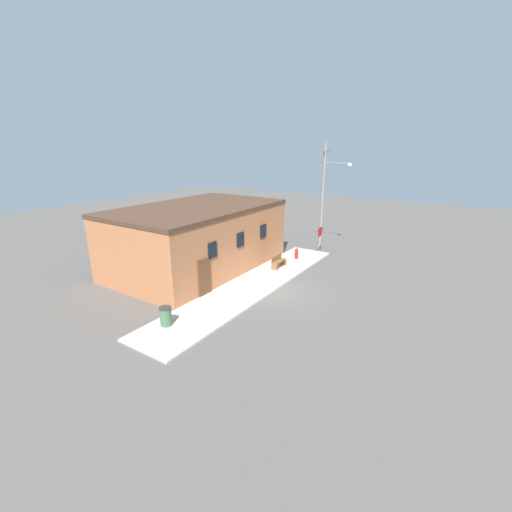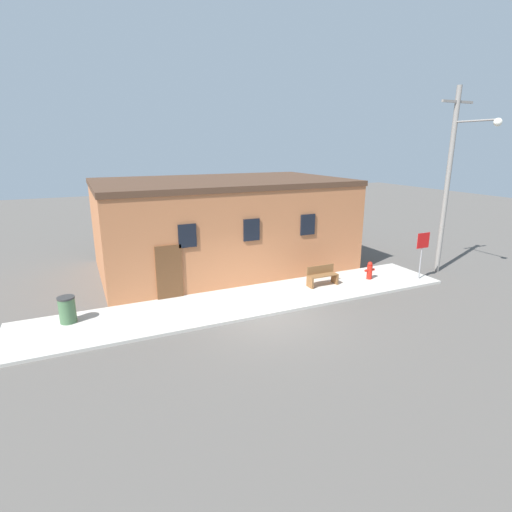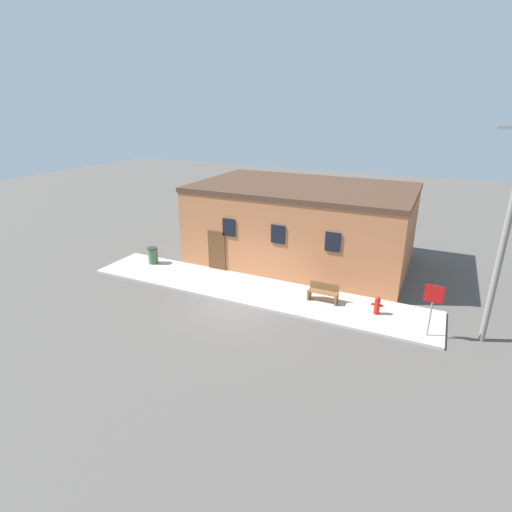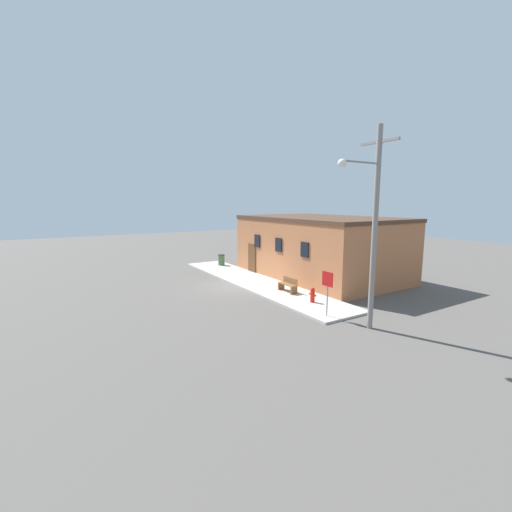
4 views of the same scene
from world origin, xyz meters
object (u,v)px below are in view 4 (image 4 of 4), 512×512
object	(u,v)px
stop_sign	(327,285)
fire_hydrant	(312,295)
bench	(288,285)
trash_bin	(221,260)
utility_pole	(372,221)

from	to	relation	value
stop_sign	fire_hydrant	bearing A→B (deg)	155.97
bench	trash_bin	xyz separation A→B (m)	(-9.75, 0.42, 0.05)
stop_sign	trash_bin	xyz separation A→B (m)	(-14.14, 1.52, -1.00)
bench	utility_pole	world-z (taller)	utility_pole
fire_hydrant	trash_bin	distance (m)	12.13
fire_hydrant	stop_sign	xyz separation A→B (m)	(2.03, -0.90, 1.06)
bench	trash_bin	bearing A→B (deg)	177.52
fire_hydrant	bench	xyz separation A→B (m)	(-2.36, 0.19, 0.01)
stop_sign	utility_pole	world-z (taller)	utility_pole
trash_bin	utility_pole	size ratio (longest dim) A/B	0.11
stop_sign	trash_bin	distance (m)	14.26
stop_sign	trash_bin	world-z (taller)	stop_sign
bench	utility_pole	xyz separation A→B (m)	(6.26, -0.55, 4.00)
fire_hydrant	utility_pole	bearing A→B (deg)	-5.27
utility_pole	bench	bearing A→B (deg)	174.97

